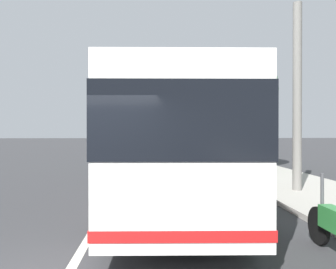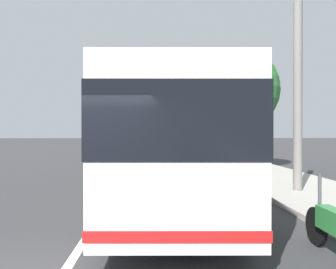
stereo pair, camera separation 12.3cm
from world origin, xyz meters
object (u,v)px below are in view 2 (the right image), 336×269
Objects in this scene: car_ahead_same_lane at (120,147)px; car_far_distant at (124,144)px; utility_pole at (298,98)px; car_behind_bus at (159,144)px; car_side_street at (161,140)px; roadside_tree_far_block at (205,108)px; coach_bus at (172,139)px; roadside_tree_mid_block at (239,90)px.

car_ahead_same_lane is 7.63m from car_far_distant.
car_far_distant is 0.70× the size of utility_pole.
car_behind_bus is 1.12× the size of car_side_street.
roadside_tree_far_block is (-0.34, -7.47, 3.45)m from car_ahead_same_lane.
coach_bus is 1.91× the size of roadside_tree_mid_block.
coach_bus is 2.87× the size of car_far_distant.
car_side_street is 26.47m from roadside_tree_far_block.
car_far_distant is at bearing 16.30° from utility_pole.
utility_pole reaches higher than car_far_distant.
car_far_distant is (26.83, 3.80, -1.09)m from coach_bus.
roadside_tree_far_block is (-7.97, -7.82, 3.42)m from car_far_distant.
car_behind_bus is 0.73× the size of utility_pole.
car_far_distant is at bearing 22.15° from roadside_tree_mid_block.
car_far_distant is at bearing -178.36° from car_ahead_same_lane.
car_far_distant is 11.68m from roadside_tree_far_block.
car_behind_bus is 0.77× the size of roadside_tree_far_block.
coach_bus reaches higher than car_behind_bus.
roadside_tree_far_block reaches higher than coach_bus.
car_ahead_same_lane is 0.74× the size of utility_pole.
coach_bus is at bearing 176.24° from car_behind_bus.
car_ahead_same_lane is at bearing 172.93° from car_side_street.
car_ahead_same_lane is 1.02× the size of car_behind_bus.
coach_bus reaches higher than car_side_street.
roadside_tree_mid_block is 11.41m from roadside_tree_far_block.
car_side_street is at bearing 5.18° from roadside_tree_mid_block.
roadside_tree_mid_block is at bearing -172.72° from car_side_street.
car_side_street is at bearing 4.28° from utility_pole.
utility_pole reaches higher than car_side_street.
utility_pole is at bearing 19.69° from car_far_distant.
car_ahead_same_lane is 1.06× the size of car_far_distant.
coach_bus is 3.08× the size of car_side_street.
car_behind_bus is (8.71, -3.61, 0.01)m from car_ahead_same_lane.
car_ahead_same_lane is 9.43m from car_behind_bus.
coach_bus is 27.93m from car_behind_bus.
utility_pole is (-44.94, -3.36, 2.39)m from car_side_street.
car_behind_bus is 4.10m from car_far_distant.
roadside_tree_mid_block reaches higher than car_side_street.
car_behind_bus is at bearing 23.11° from roadside_tree_far_block.
car_far_distant is (-18.07, 4.50, 0.01)m from car_side_street.
coach_bus is at bearing 89.35° from utility_pole.
coach_bus is 27.12m from car_far_distant.
car_behind_bus is 21.14m from roadside_tree_mid_block.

